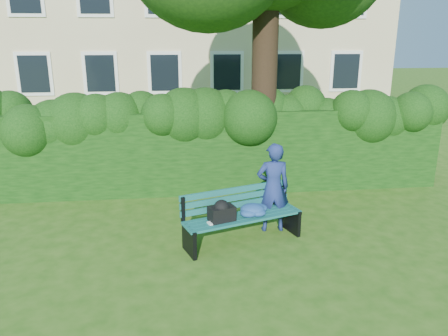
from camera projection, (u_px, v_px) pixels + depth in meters
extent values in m
plane|color=#275512|center=(228.00, 228.00, 7.90)|extent=(80.00, 80.00, 0.00)
cube|color=white|center=(34.00, 74.00, 16.16)|extent=(1.30, 0.08, 1.60)
cube|color=black|center=(34.00, 74.00, 16.12)|extent=(1.05, 0.04, 1.35)
cube|color=white|center=(101.00, 73.00, 16.42)|extent=(1.30, 0.08, 1.60)
cube|color=black|center=(100.00, 73.00, 16.38)|extent=(1.05, 0.04, 1.35)
cube|color=white|center=(165.00, 73.00, 16.69)|extent=(1.30, 0.08, 1.60)
cube|color=black|center=(165.00, 73.00, 16.65)|extent=(1.05, 0.04, 1.35)
cube|color=white|center=(227.00, 72.00, 16.95)|extent=(1.30, 0.08, 1.60)
cube|color=black|center=(227.00, 72.00, 16.91)|extent=(1.05, 0.04, 1.35)
cube|color=white|center=(287.00, 72.00, 17.21)|extent=(1.30, 0.08, 1.60)
cube|color=black|center=(287.00, 72.00, 17.18)|extent=(1.05, 0.04, 1.35)
cube|color=white|center=(346.00, 71.00, 17.48)|extent=(1.30, 0.08, 1.60)
cube|color=black|center=(346.00, 71.00, 17.44)|extent=(1.05, 0.04, 1.35)
cube|color=black|center=(216.00, 150.00, 9.73)|extent=(10.00, 1.00, 1.80)
cylinder|color=black|center=(264.00, 71.00, 9.19)|extent=(0.54, 0.54, 5.26)
cube|color=#0D433D|center=(248.00, 221.00, 7.06)|extent=(1.95, 0.75, 0.04)
cube|color=#0D433D|center=(245.00, 219.00, 7.16)|extent=(1.95, 0.75, 0.04)
cube|color=#0D433D|center=(242.00, 216.00, 7.27)|extent=(1.95, 0.75, 0.04)
cube|color=#0D433D|center=(238.00, 214.00, 7.37)|extent=(1.95, 0.75, 0.04)
cube|color=#0D433D|center=(236.00, 205.00, 7.40)|extent=(1.93, 0.68, 0.10)
cube|color=#0D433D|center=(236.00, 197.00, 7.37)|extent=(1.93, 0.68, 0.10)
cube|color=#0D433D|center=(236.00, 190.00, 7.34)|extent=(1.93, 0.68, 0.10)
cube|color=black|center=(189.00, 241.00, 6.89)|extent=(0.22, 0.49, 0.44)
cube|color=black|center=(183.00, 210.00, 6.99)|extent=(0.08, 0.08, 0.45)
cube|color=black|center=(190.00, 230.00, 6.78)|extent=(0.19, 0.42, 0.05)
cube|color=black|center=(291.00, 220.00, 7.67)|extent=(0.22, 0.49, 0.44)
cube|color=black|center=(284.00, 193.00, 7.78)|extent=(0.08, 0.08, 0.45)
cube|color=black|center=(294.00, 210.00, 7.57)|extent=(0.19, 0.42, 0.05)
cube|color=white|center=(214.00, 223.00, 6.93)|extent=(0.21, 0.18, 0.02)
cube|color=black|center=(222.00, 214.00, 7.01)|extent=(0.47, 0.37, 0.24)
imported|color=navy|center=(273.00, 188.00, 7.59)|extent=(0.58, 0.39, 1.59)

